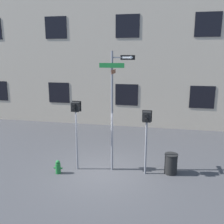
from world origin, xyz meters
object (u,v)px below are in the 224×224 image
object	(u,v)px
pedestrian_signal_left	(76,117)
trash_bin	(171,164)
fire_hydrant	(58,167)
street_sign_pole	(114,103)
pedestrian_signal_right	(147,125)

from	to	relation	value
pedestrian_signal_left	trash_bin	world-z (taller)	pedestrian_signal_left
fire_hydrant	trash_bin	xyz separation A→B (m)	(4.57, 0.91, 0.15)
street_sign_pole	pedestrian_signal_left	bearing A→B (deg)	-171.76
pedestrian_signal_right	pedestrian_signal_left	bearing A→B (deg)	-177.40
pedestrian_signal_left	fire_hydrant	size ratio (longest dim) A/B	5.12
pedestrian_signal_left	trash_bin	bearing A→B (deg)	5.48
pedestrian_signal_right	trash_bin	distance (m)	1.98
street_sign_pole	pedestrian_signal_left	size ratio (longest dim) A/B	1.67
street_sign_pole	pedestrian_signal_right	size ratio (longest dim) A/B	1.86
pedestrian_signal_right	trash_bin	xyz separation A→B (m)	(1.03, 0.24, -1.68)
street_sign_pole	pedestrian_signal_right	world-z (taller)	street_sign_pole
fire_hydrant	trash_bin	bearing A→B (deg)	11.29
street_sign_pole	trash_bin	distance (m)	3.46
street_sign_pole	fire_hydrant	xyz separation A→B (m)	(-2.19, -0.76, -2.66)
trash_bin	pedestrian_signal_right	bearing A→B (deg)	-166.69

